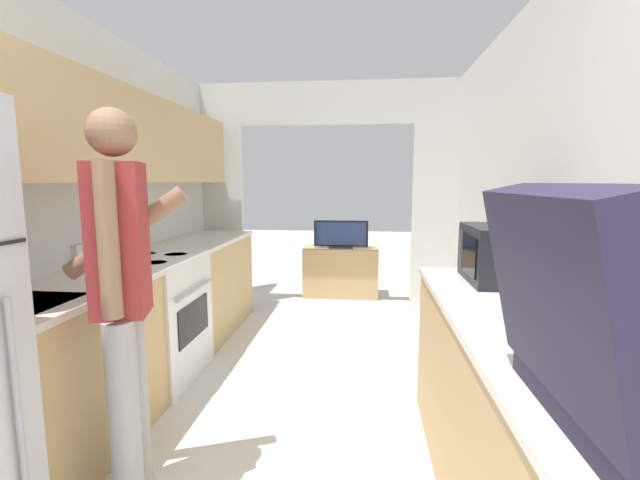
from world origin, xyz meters
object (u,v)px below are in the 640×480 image
(person, at_px, (122,298))
(microwave, at_px, (504,254))
(tv_cabinet, at_px, (341,272))
(television, at_px, (341,235))
(suitcase, at_px, (632,353))
(range_oven, at_px, (152,318))

(person, relative_size, microwave, 3.64)
(tv_cabinet, distance_m, television, 0.48)
(person, distance_m, microwave, 1.90)
(person, distance_m, suitcase, 1.77)
(range_oven, xyz_separation_m, television, (1.23, 2.40, 0.33))
(range_oven, bearing_deg, microwave, -12.39)
(person, xyz_separation_m, microwave, (1.78, 0.67, 0.11))
(person, height_order, television, person)
(tv_cabinet, bearing_deg, microwave, -70.52)
(suitcase, distance_m, television, 4.41)
(range_oven, xyz_separation_m, person, (0.50, -1.17, 0.48))
(range_oven, relative_size, television, 1.55)
(person, height_order, tv_cabinet, person)
(suitcase, bearing_deg, tv_cabinet, 101.32)
(microwave, xyz_separation_m, tv_cabinet, (-1.04, 2.94, -0.74))
(person, bearing_deg, microwave, -86.19)
(suitcase, xyz_separation_m, microwave, (0.17, 1.41, -0.02))
(suitcase, height_order, television, suitcase)
(suitcase, distance_m, microwave, 1.42)
(person, height_order, suitcase, person)
(television, bearing_deg, person, -101.65)
(range_oven, bearing_deg, person, -66.91)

